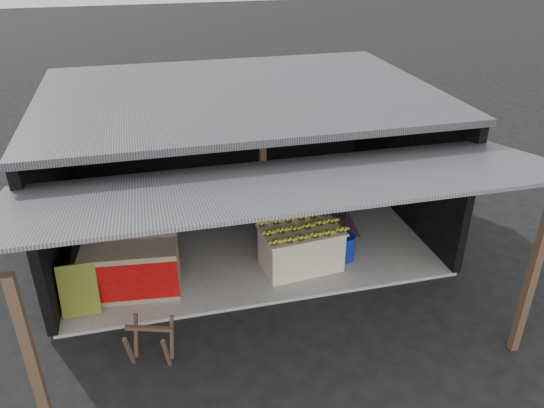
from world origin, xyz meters
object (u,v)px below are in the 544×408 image
object	(u,v)px
sawhorse	(150,340)
water_barrel	(346,248)
banana_table	(301,248)
plastic_chair	(336,197)
white_crate	(286,219)
neighbor_stall	(131,268)

from	to	relation	value
sawhorse	water_barrel	xyz separation A→B (m)	(3.69, 1.77, -0.11)
banana_table	sawhorse	xyz separation A→B (m)	(-2.79, -1.75, -0.05)
water_barrel	plastic_chair	distance (m)	1.71
banana_table	plastic_chair	size ratio (longest dim) A/B	1.95
banana_table	sawhorse	bearing A→B (deg)	-153.60
water_barrel	plastic_chair	xyz separation A→B (m)	(0.40, 1.65, 0.22)
white_crate	plastic_chair	world-z (taller)	white_crate
banana_table	sawhorse	distance (m)	3.29
plastic_chair	banana_table	bearing A→B (deg)	-126.43
banana_table	neighbor_stall	world-z (taller)	neighbor_stall
neighbor_stall	plastic_chair	xyz separation A→B (m)	(4.32, 1.71, -0.03)
sawhorse	water_barrel	bearing A→B (deg)	43.62
neighbor_stall	water_barrel	distance (m)	3.93
neighbor_stall	sawhorse	world-z (taller)	neighbor_stall
banana_table	sawhorse	world-z (taller)	banana_table
sawhorse	neighbor_stall	bearing A→B (deg)	115.68
banana_table	water_barrel	xyz separation A→B (m)	(0.90, 0.03, -0.16)
water_barrel	banana_table	bearing A→B (deg)	-178.25
sawhorse	banana_table	bearing A→B (deg)	49.96
plastic_chair	sawhorse	bearing A→B (deg)	-138.72
neighbor_stall	water_barrel	world-z (taller)	neighbor_stall
sawhorse	plastic_chair	size ratio (longest dim) A/B	0.93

